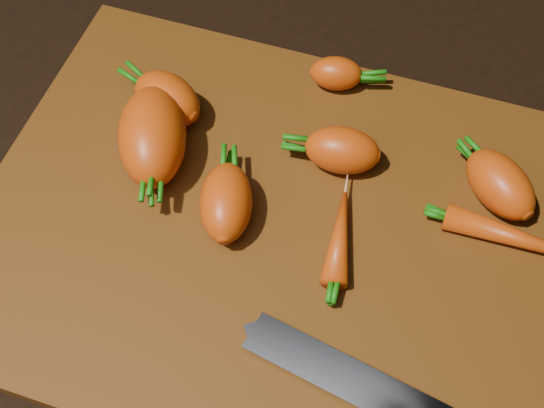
% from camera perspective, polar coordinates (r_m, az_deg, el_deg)
% --- Properties ---
extents(ground, '(2.00, 2.00, 0.01)m').
position_cam_1_polar(ground, '(0.66, -0.27, -2.31)').
color(ground, black).
extents(cutting_board, '(0.50, 0.40, 0.01)m').
position_cam_1_polar(cutting_board, '(0.65, -0.28, -1.83)').
color(cutting_board, '#512A0B').
rests_on(cutting_board, ground).
extents(carrot_0, '(0.08, 0.07, 0.05)m').
position_cam_1_polar(carrot_0, '(0.71, -7.90, 7.85)').
color(carrot_0, '#C53F07').
rests_on(carrot_0, cutting_board).
extents(carrot_1, '(0.09, 0.12, 0.06)m').
position_cam_1_polar(carrot_1, '(0.67, -9.01, 5.06)').
color(carrot_1, '#C53F07').
rests_on(carrot_1, cutting_board).
extents(carrot_2, '(0.06, 0.09, 0.04)m').
position_cam_1_polar(carrot_2, '(0.63, -3.48, 0.12)').
color(carrot_2, '#C53F07').
rests_on(carrot_2, cutting_board).
extents(carrot_3, '(0.07, 0.05, 0.04)m').
position_cam_1_polar(carrot_3, '(0.67, 5.31, 4.05)').
color(carrot_3, '#C53F07').
rests_on(carrot_3, cutting_board).
extents(carrot_4, '(0.05, 0.04, 0.03)m').
position_cam_1_polar(carrot_4, '(0.73, 4.86, 9.77)').
color(carrot_4, '#C53F07').
rests_on(carrot_4, cutting_board).
extents(carrot_5, '(0.08, 0.08, 0.04)m').
position_cam_1_polar(carrot_5, '(0.67, 16.81, 1.42)').
color(carrot_5, '#C53F07').
rests_on(carrot_5, cutting_board).
extents(carrot_6, '(0.13, 0.03, 0.02)m').
position_cam_1_polar(carrot_6, '(0.66, 18.41, -2.61)').
color(carrot_6, '#C53F07').
rests_on(carrot_6, cutting_board).
extents(carrot_7, '(0.04, 0.09, 0.02)m').
position_cam_1_polar(carrot_7, '(0.63, 5.11, -2.48)').
color(carrot_7, '#C53F07').
rests_on(carrot_7, cutting_board).
extents(knife, '(0.30, 0.08, 0.02)m').
position_cam_1_polar(knife, '(0.58, 8.10, -14.01)').
color(knife, gray).
rests_on(knife, cutting_board).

